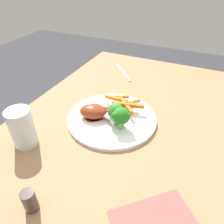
# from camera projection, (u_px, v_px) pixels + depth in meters

# --- Properties ---
(dining_table) EXTENTS (1.20, 0.74, 0.75)m
(dining_table) POSITION_uv_depth(u_px,v_px,m) (120.00, 155.00, 0.73)
(dining_table) COLOR #8E6B47
(dining_table) RESTS_ON ground_plane
(dinner_plate) EXTENTS (0.30, 0.30, 0.01)m
(dinner_plate) POSITION_uv_depth(u_px,v_px,m) (112.00, 118.00, 0.71)
(dinner_plate) COLOR white
(dinner_plate) RESTS_ON dining_table
(broccoli_floret_front) EXTENTS (0.05, 0.05, 0.07)m
(broccoli_floret_front) POSITION_uv_depth(u_px,v_px,m) (116.00, 111.00, 0.65)
(broccoli_floret_front) COLOR #76B655
(broccoli_floret_front) RESTS_ON dinner_plate
(broccoli_floret_middle) EXTENTS (0.06, 0.06, 0.07)m
(broccoli_floret_middle) POSITION_uv_depth(u_px,v_px,m) (121.00, 117.00, 0.63)
(broccoli_floret_middle) COLOR #86B14A
(broccoli_floret_middle) RESTS_ON dinner_plate
(carrot_fries_pile) EXTENTS (0.16, 0.15, 0.03)m
(carrot_fries_pile) POSITION_uv_depth(u_px,v_px,m) (123.00, 105.00, 0.73)
(carrot_fries_pile) COLOR orange
(carrot_fries_pile) RESTS_ON dinner_plate
(chicken_drumstick_near) EXTENTS (0.08, 0.13, 0.04)m
(chicken_drumstick_near) POSITION_uv_depth(u_px,v_px,m) (97.00, 112.00, 0.69)
(chicken_drumstick_near) COLOR #5F1911
(chicken_drumstick_near) RESTS_ON dinner_plate
(chicken_drumstick_far) EXTENTS (0.07, 0.12, 0.04)m
(chicken_drumstick_far) POSITION_uv_depth(u_px,v_px,m) (97.00, 111.00, 0.70)
(chicken_drumstick_far) COLOR #4D1D0D
(chicken_drumstick_far) RESTS_ON dinner_plate
(chicken_drumstick_extra) EXTENTS (0.07, 0.13, 0.05)m
(chicken_drumstick_extra) POSITION_uv_depth(u_px,v_px,m) (93.00, 112.00, 0.69)
(chicken_drumstick_extra) COLOR #5C1E0E
(chicken_drumstick_extra) RESTS_ON dinner_plate
(fork) EXTENTS (0.15, 0.14, 0.00)m
(fork) POSITION_uv_depth(u_px,v_px,m) (123.00, 72.00, 1.00)
(fork) COLOR silver
(fork) RESTS_ON dining_table
(water_glass) EXTENTS (0.07, 0.07, 0.12)m
(water_glass) POSITION_uv_depth(u_px,v_px,m) (22.00, 128.00, 0.59)
(water_glass) COLOR silver
(water_glass) RESTS_ON dining_table
(pepper_shaker) EXTENTS (0.03, 0.03, 0.06)m
(pepper_shaker) POSITION_uv_depth(u_px,v_px,m) (30.00, 201.00, 0.44)
(pepper_shaker) COLOR #423833
(pepper_shaker) RESTS_ON dining_table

